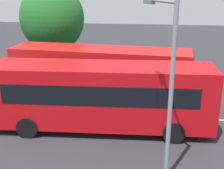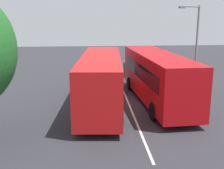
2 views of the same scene
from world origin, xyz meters
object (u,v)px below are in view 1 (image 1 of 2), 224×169
object	(u,v)px
bus_center_left	(101,73)
street_lamp	(168,82)
depot_tree	(52,18)
bus_far_left	(102,95)

from	to	relation	value
bus_center_left	street_lamp	bearing A→B (deg)	-59.59
bus_center_left	street_lamp	world-z (taller)	street_lamp
bus_center_left	depot_tree	size ratio (longest dim) A/B	1.56
depot_tree	bus_center_left	bearing A→B (deg)	-51.99
bus_far_left	bus_center_left	size ratio (longest dim) A/B	0.99
depot_tree	bus_far_left	bearing A→B (deg)	-60.99
bus_far_left	bus_center_left	bearing A→B (deg)	97.49
bus_far_left	bus_center_left	xyz separation A→B (m)	(-0.69, 3.79, 0.00)
bus_far_left	bus_center_left	distance (m)	3.85
street_lamp	depot_tree	distance (m)	16.04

